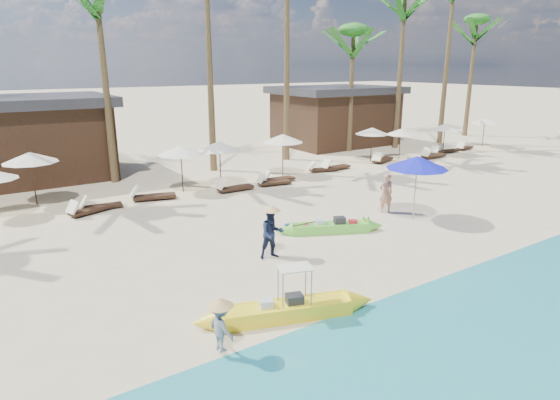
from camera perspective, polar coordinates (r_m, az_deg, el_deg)
ground at (r=14.85m, az=7.84°, el=-7.23°), size 240.00×240.00×0.00m
wet_sand_strip at (r=11.98m, az=24.14°, el=-14.68°), size 240.00×4.50×0.01m
green_canoe at (r=17.05m, az=6.10°, el=-3.35°), size 4.19×2.16×0.57m
yellow_canoe at (r=11.50m, az=0.78°, el=-13.26°), size 4.89×1.85×1.31m
tourist at (r=19.58m, az=12.79°, el=0.83°), size 0.69×0.57×1.64m
vendor_green at (r=14.59m, az=-0.99°, el=-4.12°), size 0.89×0.75×1.61m
vendor_yellow at (r=9.96m, az=-7.22°, el=-15.10°), size 0.54×0.76×1.07m
blue_umbrella at (r=18.55m, az=16.40°, el=4.42°), size 2.36×2.36×2.54m
resort_parasol_4 at (r=22.51m, az=-28.18°, el=4.61°), size 2.25×2.25×2.32m
lounger_4_left at (r=20.56m, az=-22.42°, el=-1.06°), size 1.86×1.12×0.60m
lounger_4_right at (r=21.01m, az=-21.20°, el=-0.62°), size 1.71×0.68×0.57m
resort_parasol_5 at (r=22.49m, az=-12.01°, el=5.97°), size 2.17×2.17×2.23m
lounger_5_left at (r=21.76m, az=-15.46°, el=0.55°), size 2.06×1.08×0.67m
resort_parasol_6 at (r=23.20m, az=-7.39°, el=6.57°), size 2.20×2.20×2.27m
lounger_6_left at (r=22.55m, az=-5.74°, el=1.56°), size 1.84×0.60×0.62m
lounger_6_right at (r=23.55m, az=-0.96°, el=2.25°), size 1.80×0.81×0.59m
resort_parasol_7 at (r=25.32m, az=0.34°, el=7.54°), size 2.22×2.22×2.29m
lounger_7_left at (r=24.18m, az=-0.47°, el=2.65°), size 1.86×0.68×0.62m
lounger_7_right at (r=26.70m, az=5.06°, el=3.84°), size 1.73×0.94×0.56m
resort_parasol_8 at (r=29.72m, az=11.17°, el=8.26°), size 2.07×2.07×2.13m
lounger_8_left at (r=27.20m, az=6.63°, el=4.07°), size 1.88×0.65×0.63m
resort_parasol_9 at (r=30.93m, az=14.50°, el=8.05°), size 1.90×1.90×1.96m
lounger_9_left at (r=29.84m, az=12.31°, el=4.89°), size 1.96×1.13×0.63m
lounger_9_right at (r=32.08m, az=18.10°, el=5.24°), size 1.91×0.61×0.65m
resort_parasol_10 at (r=33.47m, az=19.49°, el=8.41°), size 2.02×2.02×2.08m
lounger_10_left at (r=33.63m, az=18.79°, el=5.60°), size 1.75×0.85×0.57m
lounger_10_right at (r=34.42m, az=19.62°, el=5.77°), size 1.84×0.85×0.60m
resort_parasol_11 at (r=37.87m, az=23.71°, el=8.81°), size 2.04×2.04×2.10m
lounger_11_left at (r=36.08m, az=21.54°, el=6.01°), size 1.79×0.85×0.59m
palm_3 at (r=25.29m, az=-21.37°, el=21.31°), size 2.08×2.08×10.52m
palm_6 at (r=33.05m, az=8.89°, el=18.05°), size 2.08×2.08×8.51m
palm_7 at (r=35.17m, az=14.87°, el=20.78°), size 2.08×2.08×11.08m
palm_8 at (r=38.47m, az=20.30°, el=21.69°), size 2.08×2.08×12.70m
palm_9 at (r=43.29m, az=22.71°, el=17.90°), size 2.08×2.08×9.82m
pavilion_west at (r=27.98m, az=-30.80°, el=6.37°), size 10.80×6.60×4.30m
pavilion_east at (r=36.23m, az=6.77°, el=10.26°), size 8.80×6.60×4.30m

